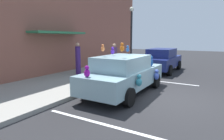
{
  "coord_description": "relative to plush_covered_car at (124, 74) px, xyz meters",
  "views": [
    {
      "loc": [
        -7.05,
        -1.71,
        2.25
      ],
      "look_at": [
        -0.1,
        2.37,
        0.9
      ],
      "focal_mm": 30.76,
      "sensor_mm": 36.0,
      "label": 1
    }
  ],
  "objects": [
    {
      "name": "street_lamp_post",
      "position": [
        4.42,
        1.74,
        1.8
      ],
      "size": [
        0.28,
        0.28,
        4.01
      ],
      "color": "black",
      "rests_on": "sidewalk"
    },
    {
      "name": "plush_covered_car",
      "position": [
        0.0,
        0.0,
        0.0
      ],
      "size": [
        4.59,
        2.1,
        2.09
      ],
      "color": "#86AAB3",
      "rests_on": "ground"
    },
    {
      "name": "pedestrian_by_lamp",
      "position": [
        1.71,
        3.87,
        0.22
      ],
      "size": [
        0.3,
        0.3,
        1.83
      ],
      "color": "#371E62",
      "rests_on": "sidewalk"
    },
    {
      "name": "parking_stripe_rear",
      "position": [
        -2.9,
        -0.76,
        -0.8
      ],
      "size": [
        0.12,
        3.6,
        0.01
      ],
      "primitive_type": "cube",
      "color": "silver",
      "rests_on": "ground"
    },
    {
      "name": "ground_plane",
      "position": [
        0.17,
        -1.76,
        -0.8
      ],
      "size": [
        60.0,
        60.0,
        0.0
      ],
      "primitive_type": "plane",
      "color": "#262628"
    },
    {
      "name": "storefront_building",
      "position": [
        0.18,
        5.38,
        2.39
      ],
      "size": [
        24.0,
        1.25,
        6.4
      ],
      "color": "brown",
      "rests_on": "ground"
    },
    {
      "name": "pedestrian_near_shopfront",
      "position": [
        3.19,
        2.27,
        0.17
      ],
      "size": [
        0.34,
        0.34,
        1.77
      ],
      "color": "#523355",
      "rests_on": "sidewalk"
    },
    {
      "name": "parking_stripe_front",
      "position": [
        2.85,
        -0.76,
        -0.8
      ],
      "size": [
        0.12,
        3.6,
        0.01
      ],
      "primitive_type": "cube",
      "color": "silver",
      "rests_on": "ground"
    },
    {
      "name": "sidewalk",
      "position": [
        0.17,
        3.24,
        -0.72
      ],
      "size": [
        24.0,
        4.0,
        0.15
      ],
      "primitive_type": "cube",
      "color": "gray",
      "rests_on": "ground"
    },
    {
      "name": "teddy_bear_on_sidewalk",
      "position": [
        3.12,
        1.7,
        -0.37
      ],
      "size": [
        0.32,
        0.27,
        0.61
      ],
      "color": "beige",
      "rests_on": "sidewalk"
    },
    {
      "name": "parked_sedan_behind",
      "position": [
        5.97,
        0.13,
        -0.01
      ],
      "size": [
        4.25,
        1.9,
        1.54
      ],
      "color": "navy",
      "rests_on": "ground"
    }
  ]
}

